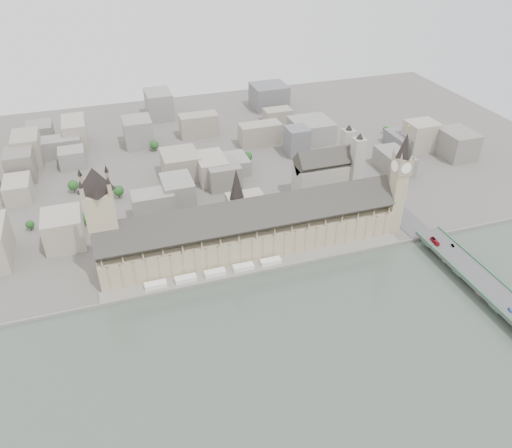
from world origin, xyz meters
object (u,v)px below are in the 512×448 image
object	(u,v)px
palace_of_westminster	(250,229)
westminster_abbey	(328,171)
red_bus_north	(435,241)
car_silver	(453,245)
car_blue	(510,310)
westminster_bridge	(478,282)
car_approach	(391,192)
elizabeth_tower	(400,177)
victoria_tower	(102,218)

from	to	relation	value
palace_of_westminster	westminster_abbey	world-z (taller)	westminster_abbey
red_bus_north	car_silver	size ratio (longest dim) A/B	2.63
red_bus_north	car_silver	bearing A→B (deg)	-32.61
car_blue	red_bus_north	bearing A→B (deg)	106.54
car_blue	car_silver	world-z (taller)	car_blue
westminster_bridge	red_bus_north	size ratio (longest dim) A/B	27.85
red_bus_north	car_approach	bearing A→B (deg)	88.49
palace_of_westminster	red_bus_north	distance (m)	165.35
red_bus_north	car_blue	distance (m)	92.52
elizabeth_tower	car_approach	size ratio (longest dim) A/B	21.27
victoria_tower	westminster_abbey	distance (m)	244.79
palace_of_westminster	car_silver	xyz separation A→B (m)	(167.78, -64.04, -11.73)
westminster_bridge	red_bus_north	bearing A→B (deg)	96.87
westminster_bridge	car_blue	world-z (taller)	car_blue
red_bus_north	car_approach	distance (m)	91.84
red_bus_north	car_blue	world-z (taller)	red_bus_north
westminster_bridge	palace_of_westminster	bearing A→B (deg)	146.51
westminster_bridge	car_silver	bearing A→B (deg)	82.37
westminster_bridge	car_silver	xyz separation A→B (m)	(5.78, 43.16, 5.86)
palace_of_westminster	westminster_abbey	distance (m)	134.09
palace_of_westminster	car_approach	world-z (taller)	palace_of_westminster
car_silver	red_bus_north	bearing A→B (deg)	157.77
palace_of_westminster	elizabeth_tower	xyz separation A→B (m)	(138.00, -11.70, 35.38)
westminster_bridge	car_approach	bearing A→B (deg)	88.35
palace_of_westminster	elizabeth_tower	world-z (taller)	elizabeth_tower
palace_of_westminster	car_silver	world-z (taller)	palace_of_westminster
car_blue	car_approach	distance (m)	183.97
elizabeth_tower	victoria_tower	world-z (taller)	elizabeth_tower
red_bus_north	palace_of_westminster	bearing A→B (deg)	165.68
westminster_abbey	car_blue	distance (m)	227.64
elizabeth_tower	westminster_abbey	distance (m)	96.91
elizabeth_tower	westminster_bridge	distance (m)	111.81
victoria_tower	car_blue	size ratio (longest dim) A/B	22.43
elizabeth_tower	westminster_bridge	bearing A→B (deg)	-75.89
westminster_bridge	car_approach	size ratio (longest dim) A/B	64.31
westminster_bridge	car_blue	xyz separation A→B (m)	(-5.09, -40.00, 5.88)
car_silver	car_blue	bearing A→B (deg)	-82.02
victoria_tower	elizabeth_tower	bearing A→B (deg)	-3.96
elizabeth_tower	red_bus_north	size ratio (longest dim) A/B	9.21
elizabeth_tower	car_approach	xyz separation A→B (m)	(28.14, 48.24, -47.10)
palace_of_westminster	westminster_abbey	bearing A→B (deg)	34.17
westminster_bridge	car_approach	distance (m)	143.92
palace_of_westminster	red_bus_north	size ratio (longest dim) A/B	22.71
palace_of_westminster	westminster_bridge	distance (m)	195.05
elizabeth_tower	car_blue	size ratio (longest dim) A/B	24.11
westminster_abbey	red_bus_north	bearing A→B (deg)	-71.01
elizabeth_tower	car_blue	world-z (taller)	elizabeth_tower
elizabeth_tower	car_blue	bearing A→B (deg)	-82.05
westminster_bridge	westminster_abbey	xyz separation A→B (m)	(-51.08, 182.50, 19.96)
westminster_abbey	car_approach	xyz separation A→B (m)	(55.22, -38.76, -14.10)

